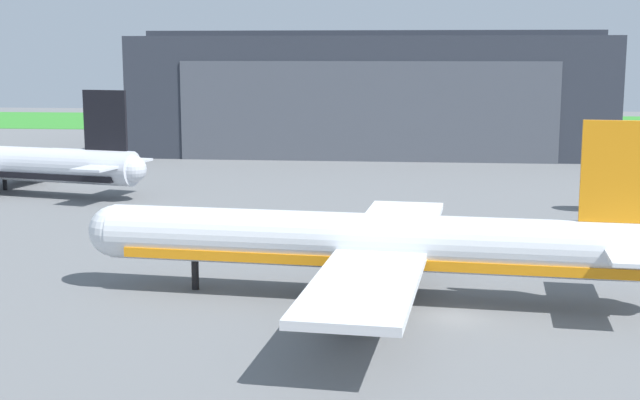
% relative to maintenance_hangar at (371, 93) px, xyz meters
% --- Properties ---
extents(ground_plane, '(440.00, 440.00, 0.00)m').
position_rel_maintenance_hangar_xyz_m(ground_plane, '(10.07, -104.99, -10.53)').
color(ground_plane, slate).
extents(grass_field_strip, '(440.00, 56.00, 0.08)m').
position_rel_maintenance_hangar_xyz_m(grass_field_strip, '(10.07, 64.87, -10.49)').
color(grass_field_strip, '#33882E').
rests_on(grass_field_strip, ground_plane).
extents(maintenance_hangar, '(82.88, 36.80, 21.98)m').
position_rel_maintenance_hangar_xyz_m(maintenance_hangar, '(0.00, 0.00, 0.00)').
color(maintenance_hangar, '#2D333D').
rests_on(maintenance_hangar, ground_plane).
extents(airliner_near_left, '(43.98, 38.80, 13.48)m').
position_rel_maintenance_hangar_xyz_m(airliner_near_left, '(4.48, -101.00, -6.36)').
color(airliner_near_left, silver).
rests_on(airliner_near_left, ground_plane).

